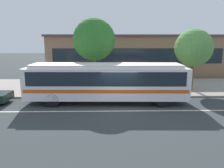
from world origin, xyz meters
TOP-DOWN VIEW (x-y plane):
  - ground_plane at (0.00, 0.00)m, footprint 120.00×120.00m
  - sidewalk_slab at (0.00, 6.54)m, footprint 60.00×8.00m
  - lane_stripe_center at (0.00, -0.80)m, footprint 56.00×0.16m
  - transit_bus at (-0.88, 1.19)m, footprint 11.69×2.79m
  - pedestrian_waiting_near_sign at (-0.94, 4.34)m, footprint 0.44×0.44m
  - pedestrian_walking_along_curb at (0.43, 4.50)m, footprint 0.47×0.47m
  - pedestrian_standing_by_tree at (-2.93, 2.96)m, footprint 0.39×0.39m
  - bus_stop_sign at (4.59, 2.98)m, footprint 0.16×0.43m
  - street_tree_near_stop at (-1.98, 5.18)m, footprint 3.72×3.72m
  - street_tree_mid_block at (6.78, 4.82)m, footprint 3.30×3.30m
  - station_building at (2.75, 14.07)m, footprint 21.89×6.47m

SIDE VIEW (x-z plane):
  - ground_plane at x=0.00m, z-range 0.00..0.00m
  - lane_stripe_center at x=0.00m, z-range 0.00..0.01m
  - sidewalk_slab at x=0.00m, z-range 0.00..0.12m
  - pedestrian_standing_by_tree at x=-2.93m, z-range 0.26..1.89m
  - pedestrian_waiting_near_sign at x=-0.94m, z-range 0.25..1.91m
  - pedestrian_walking_along_curb at x=0.43m, z-range 0.27..1.97m
  - bus_stop_sign at x=4.59m, z-range 0.46..2.84m
  - transit_bus at x=-0.88m, z-range 0.24..3.14m
  - station_building at x=2.75m, z-range 0.01..5.16m
  - street_tree_mid_block at x=6.78m, z-range 1.16..6.58m
  - street_tree_near_stop at x=-1.98m, z-range 1.42..7.76m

